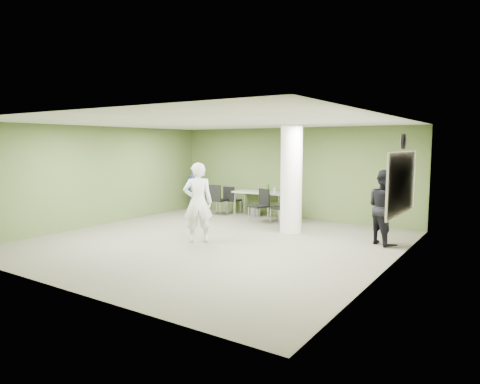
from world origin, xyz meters
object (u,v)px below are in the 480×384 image
Objects in this scene: chair_back_left at (231,198)px; woman_white at (198,202)px; man_blue at (195,189)px; man_black at (384,207)px; folding_table at (261,193)px.

chair_back_left is 4.14m from woman_white.
man_black is at bearing 172.84° from man_blue.
man_black is 1.09× the size of man_blue.
woman_white is 1.09× the size of man_black.
woman_white is at bearing 115.16° from chair_back_left.
woman_white is 1.19× the size of man_blue.
folding_table is at bearing -179.65° from chair_back_left.
woman_white reaches higher than chair_back_left.
man_black is at bearing 169.91° from woman_white.
woman_white reaches higher than man_black.
man_black is at bearing 164.42° from chair_back_left.
chair_back_left is 0.58× the size of man_blue.
man_blue is (-1.21, -0.39, 0.26)m from chair_back_left.
chair_back_left is 5.64m from man_black.
folding_table is 1.18m from chair_back_left.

